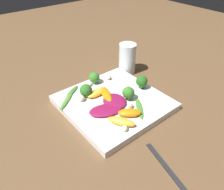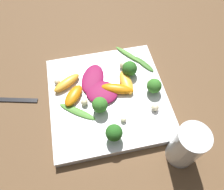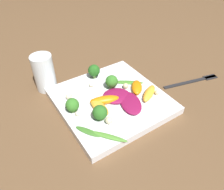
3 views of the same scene
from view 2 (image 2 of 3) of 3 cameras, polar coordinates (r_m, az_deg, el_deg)
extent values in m
plane|color=brown|center=(0.54, -1.03, -1.24)|extent=(2.40, 2.40, 0.00)
cube|color=white|center=(0.54, -1.05, -0.68)|extent=(0.28, 0.28, 0.02)
cylinder|color=white|center=(0.46, 18.88, -12.52)|extent=(0.06, 0.06, 0.11)
ellipsoid|color=maroon|center=(0.55, -5.07, 4.24)|extent=(0.08, 0.10, 0.01)
ellipsoid|color=maroon|center=(0.52, -2.66, 0.70)|extent=(0.09, 0.09, 0.01)
ellipsoid|color=#FCAD33|center=(0.55, -11.71, 3.14)|extent=(0.08, 0.06, 0.02)
ellipsoid|color=orange|center=(0.52, 1.40, 1.65)|extent=(0.08, 0.05, 0.02)
ellipsoid|color=orange|center=(0.52, -10.00, -0.12)|extent=(0.06, 0.07, 0.02)
ellipsoid|color=#FCAD33|center=(0.54, 3.72, 3.29)|extent=(0.03, 0.07, 0.02)
cylinder|color=#7A9E51|center=(0.47, 0.51, -10.63)|extent=(0.01, 0.01, 0.02)
sphere|color=#26601E|center=(0.45, 0.52, -9.81)|extent=(0.04, 0.04, 0.04)
cylinder|color=#84AD5B|center=(0.56, 4.51, 5.88)|extent=(0.01, 0.01, 0.01)
sphere|color=#2D6B23|center=(0.55, 4.63, 6.90)|extent=(0.04, 0.04, 0.04)
cylinder|color=#7A9E51|center=(0.54, 10.69, 1.45)|extent=(0.01, 0.01, 0.01)
sphere|color=#387A28|center=(0.52, 10.96, 2.36)|extent=(0.04, 0.04, 0.04)
cylinder|color=#7A9E51|center=(0.50, -3.11, -3.53)|extent=(0.01, 0.01, 0.01)
sphere|color=#387A28|center=(0.49, -3.20, -2.61)|extent=(0.04, 0.04, 0.04)
ellipsoid|color=#518E33|center=(0.60, 4.38, 10.44)|extent=(0.07, 0.08, 0.01)
ellipsoid|color=#47842D|center=(0.51, -9.07, -4.30)|extent=(0.08, 0.07, 0.00)
ellipsoid|color=#3D7528|center=(0.59, 8.36, 8.05)|extent=(0.05, 0.06, 0.01)
sphere|color=beige|center=(0.55, 9.80, 3.19)|extent=(0.01, 0.01, 0.01)
sphere|color=beige|center=(0.49, 3.04, -6.41)|extent=(0.01, 0.01, 0.01)
sphere|color=beige|center=(0.57, 2.89, 7.80)|extent=(0.02, 0.02, 0.02)
sphere|color=beige|center=(0.56, -14.10, 3.32)|extent=(0.02, 0.02, 0.02)
sphere|color=beige|center=(0.51, 11.19, -3.21)|extent=(0.02, 0.02, 0.02)
sphere|color=beige|center=(0.51, -7.22, -1.90)|extent=(0.02, 0.02, 0.02)
camera|label=1|loc=(0.69, -55.62, 35.82)|focal=35.00mm
camera|label=3|loc=(0.71, 20.44, 52.35)|focal=35.00mm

